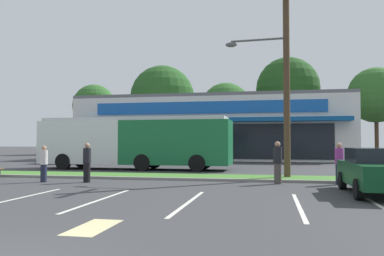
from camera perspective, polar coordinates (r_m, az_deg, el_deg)
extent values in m
cube|color=#427A2D|center=(19.03, -1.08, -7.08)|extent=(56.00, 2.20, 0.12)
cube|color=gray|center=(17.84, -1.92, -7.42)|extent=(56.00, 0.24, 0.12)
cube|color=silver|center=(13.40, -23.91, -9.30)|extent=(0.12, 4.80, 0.01)
cube|color=silver|center=(12.27, -13.25, -10.11)|extent=(0.12, 4.80, 0.01)
cube|color=silver|center=(11.42, -0.56, -10.77)|extent=(0.12, 4.80, 0.01)
cube|color=silver|center=(11.22, 15.25, -10.86)|extent=(0.12, 4.80, 0.01)
cube|color=beige|center=(8.49, -14.14, -13.78)|extent=(0.70, 1.60, 0.01)
cube|color=silver|center=(40.56, 3.35, -0.31)|extent=(25.96, 11.09, 5.87)
cube|color=black|center=(35.02, 2.10, -1.97)|extent=(21.81, 0.08, 3.05)
cube|color=#0F4C8C|center=(34.42, 1.92, 1.16)|extent=(24.41, 1.40, 0.35)
cube|color=#1959AD|center=(35.12, 2.08, 3.02)|extent=(20.77, 0.16, 1.06)
cube|color=slate|center=(40.77, 3.34, 4.03)|extent=(25.96, 11.09, 0.30)
cylinder|color=#473323|center=(56.66, -14.06, -1.39)|extent=(0.44, 0.44, 4.58)
sphere|color=#2D6026|center=(56.88, -14.02, 3.17)|extent=(5.95, 5.95, 5.95)
cylinder|color=#473323|center=(51.24, -4.35, -1.51)|extent=(0.44, 0.44, 4.35)
sphere|color=#23511E|center=(51.56, -4.33, 4.41)|extent=(8.38, 8.38, 8.38)
cylinder|color=#473323|center=(49.44, 4.97, -1.91)|extent=(0.44, 0.44, 3.62)
sphere|color=#2D6026|center=(49.63, 4.96, 2.93)|extent=(6.34, 6.34, 6.34)
cylinder|color=#473323|center=(49.28, 13.81, -0.87)|extent=(0.44, 0.44, 5.34)
sphere|color=#1E4719|center=(49.70, 13.75, 5.56)|extent=(7.71, 7.71, 7.71)
cylinder|color=#473323|center=(48.91, 25.24, -1.11)|extent=(0.44, 0.44, 4.69)
sphere|color=#2D6026|center=(49.20, 25.16, 4.36)|extent=(6.26, 6.26, 6.26)
cylinder|color=#4C3826|center=(18.92, 13.58, 6.67)|extent=(0.30, 0.30, 9.16)
cylinder|color=#59595B|center=(19.40, 9.59, 12.51)|extent=(2.60, 0.27, 0.10)
ellipsoid|color=#59595B|center=(19.53, 5.71, 11.94)|extent=(0.56, 0.32, 0.24)
cube|color=#196638|center=(24.25, -2.25, -2.11)|extent=(6.72, 2.63, 2.70)
cube|color=silver|center=(26.42, -15.16, -2.03)|extent=(5.51, 2.62, 2.70)
cube|color=silver|center=(25.11, -8.31, 1.23)|extent=(11.71, 2.44, 0.20)
cube|color=black|center=(26.30, -7.34, -1.02)|extent=(11.20, 0.20, 1.19)
cube|color=black|center=(27.79, -20.24, -1.30)|extent=(0.09, 2.17, 1.51)
cylinder|color=black|center=(25.85, -18.18, -4.66)|extent=(1.00, 0.31, 1.00)
cylinder|color=black|center=(27.91, -15.75, -4.48)|extent=(1.00, 0.31, 1.00)
cylinder|color=black|center=(23.69, -7.25, -5.00)|extent=(1.00, 0.31, 1.00)
cylinder|color=black|center=(25.91, -5.54, -4.75)|extent=(1.00, 0.31, 1.00)
cylinder|color=black|center=(22.81, 0.74, -5.13)|extent=(1.00, 0.31, 1.00)
cylinder|color=black|center=(25.11, 1.79, -4.84)|extent=(1.00, 0.31, 1.00)
cube|color=#515459|center=(32.75, -17.36, -3.83)|extent=(4.51, 1.89, 0.66)
cube|color=black|center=(32.84, -17.70, -2.79)|extent=(2.03, 1.67, 0.52)
cylinder|color=black|center=(32.92, -14.47, -4.42)|extent=(0.64, 0.22, 0.64)
cylinder|color=black|center=(31.31, -15.90, -4.53)|extent=(0.64, 0.22, 0.64)
cylinder|color=black|center=(34.23, -18.71, -4.28)|extent=(0.64, 0.22, 0.64)
cylinder|color=black|center=(32.68, -20.29, -4.38)|extent=(0.64, 0.22, 0.64)
cube|color=#0C3F1E|center=(14.36, 25.33, -6.05)|extent=(1.83, 4.37, 0.73)
cube|color=black|center=(14.54, 25.08, -3.60)|extent=(1.61, 1.96, 0.48)
cylinder|color=black|center=(12.89, 23.03, -8.20)|extent=(0.22, 0.64, 0.64)
cylinder|color=black|center=(15.53, 20.98, -7.14)|extent=(0.22, 0.64, 0.64)
cylinder|color=#1E2338|center=(17.15, 20.63, -6.33)|extent=(0.29, 0.29, 0.83)
cylinder|color=#99338C|center=(17.11, 20.59, -3.86)|extent=(0.34, 0.34, 0.65)
sphere|color=tan|center=(17.10, 20.58, -2.38)|extent=(0.23, 0.23, 0.23)
cylinder|color=#47423D|center=(16.70, 12.35, -6.49)|extent=(0.30, 0.30, 0.85)
cylinder|color=black|center=(16.65, 12.33, -3.88)|extent=(0.35, 0.35, 0.67)
sphere|color=tan|center=(16.64, 12.31, -2.32)|extent=(0.23, 0.23, 0.23)
cylinder|color=#1E2338|center=(18.22, -20.74, -6.17)|extent=(0.27, 0.27, 0.76)
cylinder|color=silver|center=(18.19, -20.71, -4.02)|extent=(0.32, 0.32, 0.60)
sphere|color=tan|center=(18.18, -20.70, -2.75)|extent=(0.21, 0.21, 0.21)
cylinder|color=black|center=(17.55, -15.02, -6.30)|extent=(0.29, 0.29, 0.82)
cylinder|color=black|center=(17.50, -15.00, -3.90)|extent=(0.34, 0.34, 0.65)
sphere|color=tan|center=(17.50, -14.99, -2.47)|extent=(0.23, 0.23, 0.23)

